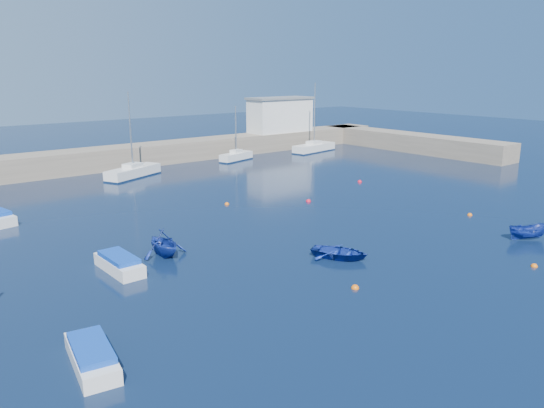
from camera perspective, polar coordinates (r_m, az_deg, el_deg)
ground at (r=31.00m, az=12.94°, el=-8.73°), size 220.00×220.00×0.00m
back_wall at (r=68.11m, az=-18.97°, el=4.48°), size 96.00×4.50×2.60m
right_arm at (r=83.71m, az=14.58°, el=6.47°), size 4.50×32.00×2.60m
harbor_office at (r=82.72m, az=0.88°, el=9.48°), size 10.00×4.00×5.00m
sailboat_6 at (r=62.55m, az=-14.71°, el=3.37°), size 7.55×4.92×9.63m
sailboat_7 at (r=72.02m, az=-3.87°, el=5.14°), size 5.63×2.98×7.30m
sailboat_8 at (r=80.16m, az=4.54°, el=6.09°), size 8.04×3.44×10.11m
motorboat_0 at (r=23.93m, az=-18.82°, el=-15.18°), size 2.15×4.44×0.95m
motorboat_1 at (r=33.69m, az=-16.11°, el=-6.16°), size 1.55×4.26×1.04m
dinghy_center at (r=34.86m, az=7.29°, el=-5.19°), size 4.08×4.51×0.77m
dinghy_left at (r=35.58m, az=-11.59°, el=-4.11°), size 2.95×3.41×1.77m
dinghy_right at (r=42.45m, az=25.85°, el=-2.72°), size 3.12×2.55×1.15m
buoy_0 at (r=30.45m, az=8.93°, el=-8.96°), size 0.46×0.46×0.46m
buoy_1 at (r=49.45m, az=3.94°, el=0.25°), size 0.48×0.48×0.48m
buoy_2 at (r=47.71m, az=20.50°, el=-1.15°), size 0.41×0.41×0.41m
buoy_3 at (r=48.44m, az=-4.87°, el=-0.06°), size 0.43×0.43×0.43m
buoy_4 at (r=58.77m, az=9.41°, el=2.33°), size 0.48×0.48×0.48m
buoy_5 at (r=37.04m, az=26.36°, el=-6.06°), size 0.42×0.42×0.42m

